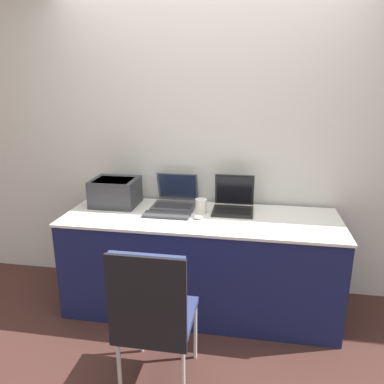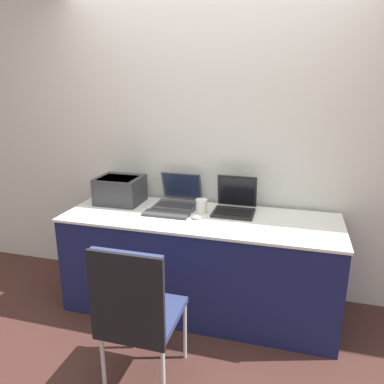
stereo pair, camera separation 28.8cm
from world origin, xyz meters
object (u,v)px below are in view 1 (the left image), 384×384
Objects in this scene: laptop_right at (233,203)px; coffee_cup at (201,206)px; mouse at (198,217)px; printer at (115,191)px; chair at (153,310)px; external_keyboard at (167,215)px; laptop_left at (175,199)px.

coffee_cup is (-0.25, -0.10, -0.00)m from laptop_right.
printer is at bearing 163.11° from mouse.
mouse is (-0.25, -0.25, -0.05)m from laptop_right.
chair reaches higher than coffee_cup.
laptop_right reaches higher than external_keyboard.
chair is at bearing -84.02° from laptop_left.
printer is 1.03× the size of external_keyboard.
laptop_left reaches higher than chair.
laptop_left is 0.37× the size of chair.
laptop_left is 1.22m from chair.
printer is 0.98m from laptop_right.
mouse reaches higher than external_keyboard.
mouse is at bearing -135.13° from laptop_right.
laptop_right is at bearing 44.87° from mouse.
printer reaches higher than chair.
laptop_right is (0.49, -0.05, 0.00)m from laptop_left.
laptop_right is 0.88× the size of external_keyboard.
laptop_left is at bearing 95.98° from chair.
printer is at bearing -178.53° from laptop_right.
printer is 4.99× the size of mouse.
printer reaches higher than coffee_cup.
chair reaches higher than external_keyboard.
chair is at bearing -60.78° from printer.
laptop_left is 0.49m from laptop_right.
laptop_right is at bearing 1.47° from printer.
printer is at bearing 157.22° from external_keyboard.
laptop_left is at bearing 148.04° from coffee_cup.
laptop_right is (0.98, 0.03, -0.06)m from printer.
coffee_cup is at bearing -5.71° from printer.
printer reaches higher than external_keyboard.
mouse is (0.24, -0.30, -0.04)m from laptop_left.
external_keyboard is (-0.01, -0.28, -0.05)m from laptop_left.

